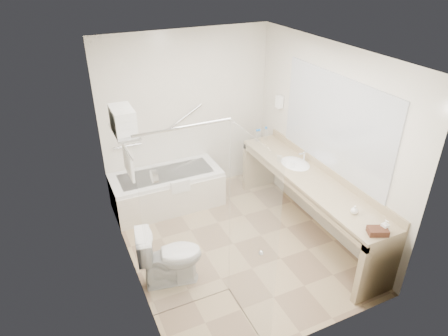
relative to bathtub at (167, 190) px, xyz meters
name	(u,v)px	position (x,y,z in m)	size (l,w,h in m)	color
floor	(233,244)	(0.50, -1.24, -0.28)	(3.20, 3.20, 0.00)	tan
ceiling	(236,53)	(0.50, -1.24, 2.22)	(2.60, 3.20, 0.10)	silver
wall_back	(187,115)	(0.50, 0.36, 0.97)	(2.60, 0.10, 2.50)	beige
wall_front	(317,240)	(0.50, -2.84, 0.97)	(2.60, 0.10, 2.50)	beige
wall_left	(125,185)	(-0.80, -1.24, 0.97)	(0.10, 3.20, 2.50)	beige
wall_right	(325,141)	(1.80, -1.24, 0.97)	(0.10, 3.20, 2.50)	beige
bathtub	(167,190)	(0.00, 0.00, 0.00)	(1.60, 0.73, 0.59)	white
grab_bar_short	(127,146)	(-0.45, 0.32, 0.67)	(0.03, 0.03, 0.40)	silver
grab_bar_long	(185,117)	(0.45, 0.32, 0.97)	(0.03, 0.03, 0.60)	silver
shower_enclosure	(218,232)	(-0.13, -2.16, 0.79)	(0.96, 0.91, 2.11)	silver
towel_shelf	(124,127)	(-0.67, -0.89, 1.48)	(0.24, 0.55, 0.81)	silver
vanity_counter	(309,191)	(1.52, -1.39, 0.36)	(0.55, 2.70, 0.95)	tan
sink	(295,165)	(1.55, -0.99, 0.54)	(0.40, 0.52, 0.14)	white
faucet	(304,156)	(1.70, -0.99, 0.65)	(0.03, 0.03, 0.14)	silver
mirror	(334,124)	(1.79, -1.39, 1.27)	(0.02, 2.00, 1.20)	#B7BBC4
hairdryer_unit	(279,102)	(1.75, -0.19, 1.17)	(0.08, 0.10, 0.18)	white
toilet	(170,256)	(-0.45, -1.52, 0.09)	(0.41, 0.74, 0.72)	white
amenity_basket	(378,231)	(1.46, -2.64, 0.61)	(0.20, 0.13, 0.07)	#4C291B
soap_bottle_a	(384,229)	(1.55, -2.64, 0.61)	(0.06, 0.14, 0.07)	white
soap_bottle_b	(354,211)	(1.49, -2.25, 0.61)	(0.08, 0.10, 0.08)	white
water_bottle_left	(266,134)	(1.58, -0.14, 0.67)	(0.06, 0.06, 0.21)	silver
water_bottle_mid	(259,136)	(1.46, -0.14, 0.66)	(0.06, 0.06, 0.19)	silver
water_bottle_right	(257,136)	(1.42, -0.14, 0.66)	(0.06, 0.06, 0.20)	silver
drinking_glass_near	(293,165)	(1.45, -1.08, 0.62)	(0.07, 0.07, 0.09)	silver
drinking_glass_far	(279,159)	(1.38, -0.85, 0.62)	(0.07, 0.07, 0.09)	silver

